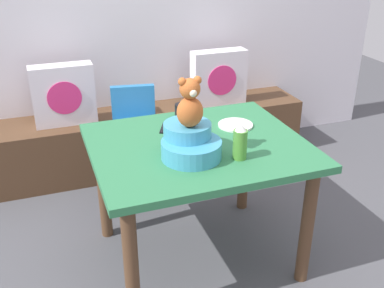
{
  "coord_description": "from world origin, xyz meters",
  "views": [
    {
      "loc": [
        -0.77,
        -2.04,
        1.78
      ],
      "look_at": [
        0.0,
        0.1,
        0.69
      ],
      "focal_mm": 42.68,
      "sensor_mm": 36.0,
      "label": 1
    }
  ],
  "objects_px": {
    "cell_phone": "(167,128)",
    "dining_table": "(198,162)",
    "pillow_floral_right": "(219,78)",
    "coffee_mug": "(182,112)",
    "highchair": "(135,129)",
    "infant_seat_teal": "(190,143)",
    "book_stack": "(138,107)",
    "teddy_bear": "(190,104)",
    "pillow_floral_left": "(64,95)",
    "ketchup_bottle": "(240,142)",
    "dinner_plate_near": "(235,125)"
  },
  "relations": [
    {
      "from": "ketchup_bottle",
      "to": "dinner_plate_near",
      "type": "height_order",
      "value": "ketchup_bottle"
    },
    {
      "from": "highchair",
      "to": "coffee_mug",
      "type": "height_order",
      "value": "coffee_mug"
    },
    {
      "from": "dining_table",
      "to": "pillow_floral_left",
      "type": "bearing_deg",
      "value": 116.1
    },
    {
      "from": "infant_seat_teal",
      "to": "highchair",
      "type": "bearing_deg",
      "value": 94.81
    },
    {
      "from": "book_stack",
      "to": "coffee_mug",
      "type": "height_order",
      "value": "coffee_mug"
    },
    {
      "from": "highchair",
      "to": "cell_phone",
      "type": "xyz_separation_m",
      "value": [
        0.07,
        -0.55,
        0.22
      ]
    },
    {
      "from": "dining_table",
      "to": "cell_phone",
      "type": "height_order",
      "value": "cell_phone"
    },
    {
      "from": "book_stack",
      "to": "teddy_bear",
      "type": "distance_m",
      "value": 1.44
    },
    {
      "from": "infant_seat_teal",
      "to": "coffee_mug",
      "type": "bearing_deg",
      "value": 76.18
    },
    {
      "from": "book_stack",
      "to": "teddy_bear",
      "type": "height_order",
      "value": "teddy_bear"
    },
    {
      "from": "pillow_floral_right",
      "to": "coffee_mug",
      "type": "distance_m",
      "value": 1.05
    },
    {
      "from": "dinner_plate_near",
      "to": "ketchup_bottle",
      "type": "bearing_deg",
      "value": -111.93
    },
    {
      "from": "infant_seat_teal",
      "to": "cell_phone",
      "type": "xyz_separation_m",
      "value": [
        -0.01,
        0.36,
        -0.07
      ]
    },
    {
      "from": "pillow_floral_left",
      "to": "ketchup_bottle",
      "type": "xyz_separation_m",
      "value": [
        0.72,
        -1.43,
        0.15
      ]
    },
    {
      "from": "pillow_floral_left",
      "to": "dining_table",
      "type": "height_order",
      "value": "pillow_floral_left"
    },
    {
      "from": "coffee_mug",
      "to": "cell_phone",
      "type": "relative_size",
      "value": 0.83
    },
    {
      "from": "dinner_plate_near",
      "to": "teddy_bear",
      "type": "bearing_deg",
      "value": -144.18
    },
    {
      "from": "pillow_floral_right",
      "to": "highchair",
      "type": "bearing_deg",
      "value": -152.16
    },
    {
      "from": "pillow_floral_left",
      "to": "cell_phone",
      "type": "relative_size",
      "value": 3.06
    },
    {
      "from": "pillow_floral_right",
      "to": "coffee_mug",
      "type": "height_order",
      "value": "pillow_floral_right"
    },
    {
      "from": "teddy_bear",
      "to": "dinner_plate_near",
      "type": "xyz_separation_m",
      "value": [
        0.37,
        0.27,
        -0.27
      ]
    },
    {
      "from": "book_stack",
      "to": "dinner_plate_near",
      "type": "distance_m",
      "value": 1.15
    },
    {
      "from": "pillow_floral_left",
      "to": "infant_seat_teal",
      "type": "height_order",
      "value": "same"
    },
    {
      "from": "ketchup_bottle",
      "to": "dinner_plate_near",
      "type": "bearing_deg",
      "value": 68.07
    },
    {
      "from": "dining_table",
      "to": "infant_seat_teal",
      "type": "xyz_separation_m",
      "value": [
        -0.09,
        -0.12,
        0.18
      ]
    },
    {
      "from": "pillow_floral_left",
      "to": "dinner_plate_near",
      "type": "distance_m",
      "value": 1.37
    },
    {
      "from": "highchair",
      "to": "teddy_bear",
      "type": "distance_m",
      "value": 1.04
    },
    {
      "from": "pillow_floral_left",
      "to": "ketchup_bottle",
      "type": "distance_m",
      "value": 1.61
    },
    {
      "from": "infant_seat_teal",
      "to": "teddy_bear",
      "type": "distance_m",
      "value": 0.21
    },
    {
      "from": "highchair",
      "to": "infant_seat_teal",
      "type": "bearing_deg",
      "value": -85.19
    },
    {
      "from": "book_stack",
      "to": "cell_phone",
      "type": "bearing_deg",
      "value": -93.16
    },
    {
      "from": "dinner_plate_near",
      "to": "cell_phone",
      "type": "bearing_deg",
      "value": 166.14
    },
    {
      "from": "book_stack",
      "to": "dining_table",
      "type": "distance_m",
      "value": 1.23
    },
    {
      "from": "dinner_plate_near",
      "to": "cell_phone",
      "type": "distance_m",
      "value": 0.39
    },
    {
      "from": "ketchup_bottle",
      "to": "highchair",
      "type": "bearing_deg",
      "value": 106.33
    },
    {
      "from": "highchair",
      "to": "cell_phone",
      "type": "bearing_deg",
      "value": -82.96
    },
    {
      "from": "dining_table",
      "to": "book_stack",
      "type": "bearing_deg",
      "value": 92.09
    },
    {
      "from": "pillow_floral_right",
      "to": "dining_table",
      "type": "distance_m",
      "value": 1.35
    },
    {
      "from": "coffee_mug",
      "to": "cell_phone",
      "type": "distance_m",
      "value": 0.17
    },
    {
      "from": "book_stack",
      "to": "dining_table",
      "type": "bearing_deg",
      "value": -87.91
    },
    {
      "from": "dinner_plate_near",
      "to": "infant_seat_teal",
      "type": "bearing_deg",
      "value": -144.24
    },
    {
      "from": "highchair",
      "to": "coffee_mug",
      "type": "relative_size",
      "value": 6.58
    },
    {
      "from": "book_stack",
      "to": "teddy_bear",
      "type": "relative_size",
      "value": 0.8
    },
    {
      "from": "pillow_floral_right",
      "to": "infant_seat_teal",
      "type": "bearing_deg",
      "value": -118.22
    },
    {
      "from": "cell_phone",
      "to": "dining_table",
      "type": "bearing_deg",
      "value": 137.1
    },
    {
      "from": "teddy_bear",
      "to": "dinner_plate_near",
      "type": "distance_m",
      "value": 0.53
    },
    {
      "from": "teddy_bear",
      "to": "highchair",
      "type": "bearing_deg",
      "value": 94.8
    },
    {
      "from": "dining_table",
      "to": "pillow_floral_right",
      "type": "bearing_deg",
      "value": 62.68
    },
    {
      "from": "pillow_floral_right",
      "to": "coffee_mug",
      "type": "xyz_separation_m",
      "value": [
        -0.6,
        -0.86,
        0.11
      ]
    },
    {
      "from": "pillow_floral_left",
      "to": "book_stack",
      "type": "height_order",
      "value": "pillow_floral_left"
    }
  ]
}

